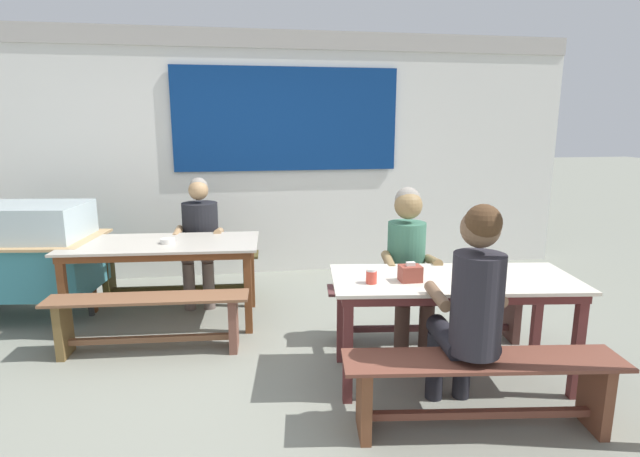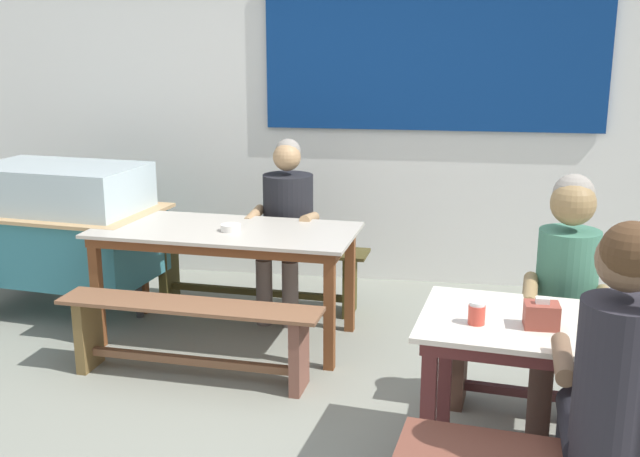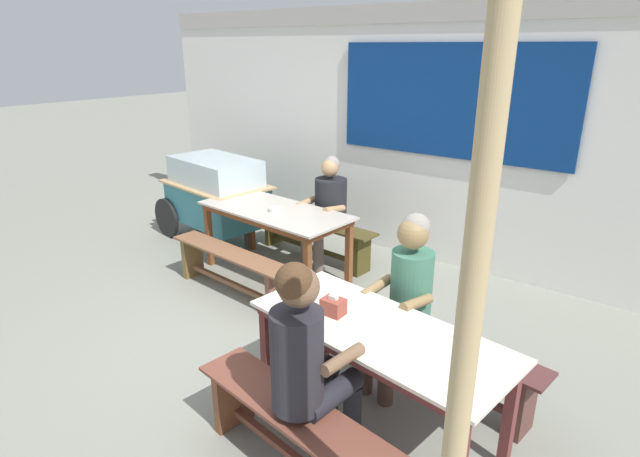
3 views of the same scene
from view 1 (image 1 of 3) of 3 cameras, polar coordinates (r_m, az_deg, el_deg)
name	(u,v)px [view 1 (image 1 of 3)]	position (r m, az deg, el deg)	size (l,w,h in m)	color
ground_plane	(265,366)	(3.80, -6.31, -15.30)	(40.00, 40.00, 0.00)	gray
backdrop_wall	(251,150)	(5.79, -7.89, 8.87)	(7.56, 0.23, 2.73)	silver
dining_table_far	(163,250)	(4.53, -17.49, -2.40)	(1.68, 0.85, 0.73)	#B9B1A2
dining_table_near	(453,288)	(3.48, 14.97, -6.63)	(1.69, 0.88, 0.73)	silver
bench_far_back	(178,270)	(5.20, -15.86, -4.60)	(1.61, 0.39, 0.45)	#463E1C
bench_far_front	(149,317)	(4.08, -18.93, -9.54)	(1.52, 0.37, 0.45)	brown
bench_near_back	(428,307)	(4.15, 12.27, -8.73)	(1.64, 0.46, 0.45)	#522C2C
bench_near_front	(481,384)	(3.09, 17.96, -16.58)	(1.60, 0.52, 0.45)	brown
food_cart	(20,251)	(5.20, -31.05, -2.25)	(1.72, 1.02, 1.04)	teal
person_near_front	(471,303)	(2.95, 16.85, -8.18)	(0.41, 0.57, 1.32)	black
person_center_facing	(200,232)	(5.01, -13.55, -0.39)	(0.47, 0.54, 1.22)	#6C5C55
person_right_near_table	(408,259)	(3.90, 10.03, -3.40)	(0.44, 0.58, 1.26)	#4D352C
tissue_box	(410,273)	(3.30, 10.26, -5.04)	(0.14, 0.11, 0.13)	brown
condiment_jar	(371,276)	(3.22, 5.89, -5.44)	(0.07, 0.07, 0.10)	#D24636
soup_bowl	(168,241)	(4.45, -16.99, -1.36)	(0.12, 0.12, 0.04)	silver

